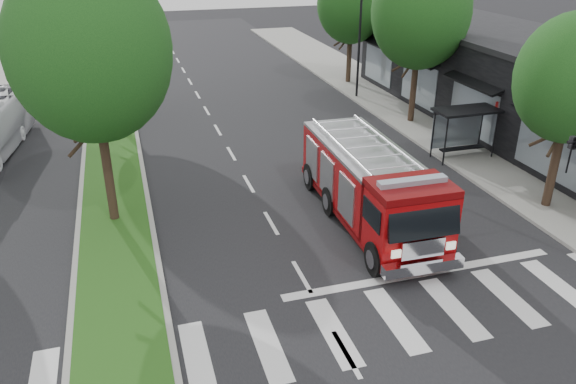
# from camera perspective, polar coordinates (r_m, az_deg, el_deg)

# --- Properties ---
(ground) EXTENTS (140.00, 140.00, 0.00)m
(ground) POSITION_cam_1_polar(r_m,az_deg,el_deg) (19.28, 1.42, -8.61)
(ground) COLOR black
(ground) RESTS_ON ground
(sidewalk_right) EXTENTS (5.00, 80.00, 0.15)m
(sidewalk_right) POSITION_cam_1_polar(r_m,az_deg,el_deg) (32.51, 17.18, 4.93)
(sidewalk_right) COLOR gray
(sidewalk_right) RESTS_ON ground
(median) EXTENTS (3.00, 50.00, 0.15)m
(median) POSITION_cam_1_polar(r_m,az_deg,el_deg) (34.88, -17.55, 6.24)
(median) COLOR gray
(median) RESTS_ON ground
(storefront_row) EXTENTS (8.00, 30.00, 5.00)m
(storefront_row) POSITION_cam_1_polar(r_m,az_deg,el_deg) (34.49, 24.05, 9.24)
(storefront_row) COLOR black
(storefront_row) RESTS_ON ground
(bus_shelter) EXTENTS (3.20, 1.60, 2.61)m
(bus_shelter) POSITION_cam_1_polar(r_m,az_deg,el_deg) (29.75, 17.45, 7.06)
(bus_shelter) COLOR black
(bus_shelter) RESTS_ON ground
(tree_right_near) EXTENTS (4.40, 4.40, 8.05)m
(tree_right_near) POSITION_cam_1_polar(r_m,az_deg,el_deg) (24.44, 26.97, 10.19)
(tree_right_near) COLOR black
(tree_right_near) RESTS_ON ground
(tree_right_mid) EXTENTS (5.60, 5.60, 9.72)m
(tree_right_mid) POSITION_cam_1_polar(r_m,az_deg,el_deg) (33.84, 13.35, 17.38)
(tree_right_mid) COLOR black
(tree_right_mid) RESTS_ON ground
(tree_right_far) EXTENTS (5.00, 5.00, 8.73)m
(tree_right_far) POSITION_cam_1_polar(r_m,az_deg,el_deg) (42.83, 6.47, 18.51)
(tree_right_far) COLOR black
(tree_right_far) RESTS_ON ground
(tree_median_near) EXTENTS (5.80, 5.80, 10.16)m
(tree_median_near) POSITION_cam_1_polar(r_m,az_deg,el_deg) (21.58, -19.48, 13.37)
(tree_median_near) COLOR black
(tree_median_near) RESTS_ON ground
(tree_median_far) EXTENTS (5.60, 5.60, 9.72)m
(tree_median_far) POSITION_cam_1_polar(r_m,az_deg,el_deg) (35.47, -18.99, 17.07)
(tree_median_far) COLOR black
(tree_median_far) RESTS_ON ground
(streetlight_right_far) EXTENTS (2.11, 0.20, 8.00)m
(streetlight_right_far) POSITION_cam_1_polar(r_m,az_deg,el_deg) (38.93, 7.09, 15.79)
(streetlight_right_far) COLOR black
(streetlight_right_far) RESTS_ON ground
(fire_engine) EXTENTS (3.07, 9.49, 3.27)m
(fire_engine) POSITION_cam_1_polar(r_m,az_deg,el_deg) (22.28, 8.30, 0.66)
(fire_engine) COLOR #5C0506
(fire_engine) RESTS_ON ground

